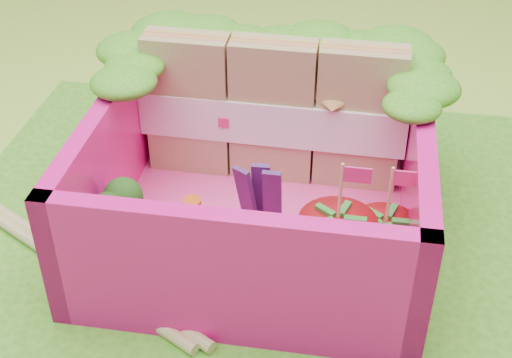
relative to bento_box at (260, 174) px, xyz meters
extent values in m
plane|color=#95CF3A|center=(-0.03, -0.18, -0.31)|extent=(14.00, 14.00, 0.00)
cube|color=#4DA024|center=(-0.03, -0.18, -0.29)|extent=(2.60, 2.60, 0.03)
cube|color=#FF419B|center=(0.00, 0.00, -0.25)|extent=(1.30, 1.30, 0.05)
cube|color=#F9158D|center=(0.00, 0.61, 0.00)|extent=(1.30, 0.07, 0.55)
cube|color=#F9158D|center=(0.00, -0.61, 0.00)|extent=(1.30, 0.07, 0.55)
cube|color=#F9158D|center=(-0.61, 0.00, 0.00)|extent=(0.07, 1.30, 0.55)
cube|color=#F9158D|center=(0.61, 0.00, 0.00)|extent=(0.07, 1.30, 0.55)
ellipsoid|color=#247D16|center=(-0.50, 0.58, 0.33)|extent=(0.30, 0.30, 0.11)
ellipsoid|color=#247D16|center=(-0.33, 0.58, 0.33)|extent=(0.30, 0.30, 0.11)
ellipsoid|color=#247D16|center=(-0.17, 0.58, 0.33)|extent=(0.30, 0.30, 0.11)
ellipsoid|color=#247D16|center=(0.00, 0.58, 0.33)|extent=(0.30, 0.30, 0.11)
ellipsoid|color=#247D16|center=(0.17, 0.58, 0.33)|extent=(0.30, 0.30, 0.11)
ellipsoid|color=#247D16|center=(0.33, 0.58, 0.33)|extent=(0.30, 0.30, 0.11)
ellipsoid|color=#247D16|center=(0.50, 0.58, 0.33)|extent=(0.30, 0.30, 0.11)
ellipsoid|color=#247D16|center=(-0.58, 0.10, 0.33)|extent=(0.27, 0.27, 0.10)
ellipsoid|color=#247D16|center=(-0.58, 0.24, 0.33)|extent=(0.27, 0.27, 0.10)
ellipsoid|color=#247D16|center=(-0.58, 0.38, 0.33)|extent=(0.27, 0.27, 0.10)
ellipsoid|color=#247D16|center=(-0.58, 0.52, 0.33)|extent=(0.27, 0.27, 0.10)
ellipsoid|color=#247D16|center=(0.58, 0.10, 0.33)|extent=(0.27, 0.27, 0.10)
ellipsoid|color=#247D16|center=(0.58, 0.24, 0.33)|extent=(0.27, 0.27, 0.10)
ellipsoid|color=#247D16|center=(0.58, 0.38, 0.33)|extent=(0.27, 0.27, 0.10)
ellipsoid|color=#247D16|center=(0.58, 0.52, 0.33)|extent=(0.27, 0.27, 0.10)
cube|color=#A57C57|center=(-0.37, 0.35, 0.09)|extent=(0.36, 0.15, 0.64)
cube|color=#A57C57|center=(0.00, 0.35, 0.09)|extent=(0.36, 0.15, 0.64)
cube|color=#A57C57|center=(0.37, 0.35, 0.09)|extent=(0.36, 0.15, 0.64)
cube|color=white|center=(0.00, 0.35, 0.06)|extent=(1.15, 0.19, 0.20)
cylinder|color=#67A34F|center=(-0.52, -0.30, -0.15)|extent=(0.12, 0.12, 0.15)
ellipsoid|color=#1A5316|center=(-0.52, -0.30, -0.02)|extent=(0.32, 0.32, 0.12)
cylinder|color=orange|center=(-0.29, -0.38, -0.09)|extent=(0.07, 0.07, 0.26)
cylinder|color=orange|center=(-0.21, -0.26, -0.09)|extent=(0.07, 0.07, 0.26)
cube|color=#411958|center=(-0.02, -0.16, -0.04)|extent=(0.07, 0.05, 0.38)
cube|color=#411958|center=(0.03, -0.11, -0.04)|extent=(0.07, 0.02, 0.38)
cube|color=#411958|center=(0.07, -0.15, -0.04)|extent=(0.07, 0.02, 0.38)
cone|color=red|center=(0.33, -0.31, -0.08)|extent=(0.28, 0.28, 0.28)
cylinder|color=#D5B778|center=(0.33, -0.31, 0.18)|extent=(0.01, 0.01, 0.24)
cube|color=#E9267A|center=(0.38, -0.31, 0.26)|extent=(0.10, 0.01, 0.06)
cone|color=red|center=(0.50, -0.25, -0.10)|extent=(0.25, 0.25, 0.25)
cylinder|color=#D5B778|center=(0.50, -0.25, 0.14)|extent=(0.01, 0.01, 0.24)
cube|color=#E9267A|center=(0.55, -0.25, 0.22)|extent=(0.10, 0.01, 0.06)
cube|color=green|center=(0.50, -0.01, -0.20)|extent=(0.32, 0.20, 0.05)
cube|color=green|center=(0.50, -0.25, -0.20)|extent=(0.33, 0.16, 0.05)
cube|color=green|center=(0.22, -0.34, -0.20)|extent=(0.28, 0.28, 0.05)
cube|color=#D3C174|center=(-1.03, -0.19, -0.25)|extent=(1.86, 1.09, 0.05)
cube|color=#D3C174|center=(-0.97, -0.17, -0.25)|extent=(1.86, 1.09, 0.05)
camera|label=1|loc=(0.36, -2.29, 1.64)|focal=50.00mm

